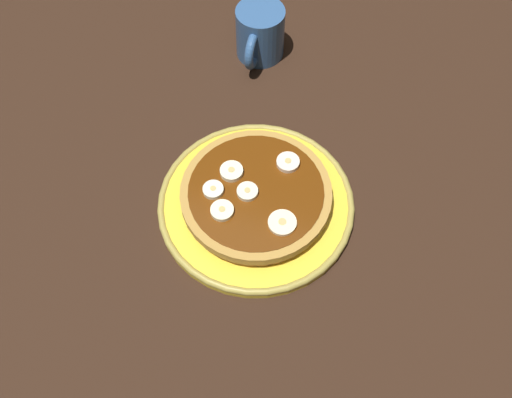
{
  "coord_description": "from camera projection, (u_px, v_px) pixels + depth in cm",
  "views": [
    {
      "loc": [
        35.52,
        10.41,
        64.49
      ],
      "look_at": [
        0.0,
        0.0,
        2.09
      ],
      "focal_mm": 38.43,
      "sensor_mm": 36.0,
      "label": 1
    }
  ],
  "objects": [
    {
      "name": "ground_plane",
      "position": [
        256.0,
        212.0,
        0.76
      ],
      "size": [
        140.0,
        140.0,
        3.0
      ],
      "primitive_type": "cube",
      "color": "black"
    },
    {
      "name": "plate",
      "position": [
        256.0,
        204.0,
        0.74
      ],
      "size": [
        26.4,
        26.4,
        1.63
      ],
      "color": "yellow",
      "rests_on": "ground_plane"
    },
    {
      "name": "pancake_stack",
      "position": [
        257.0,
        196.0,
        0.72
      ],
      "size": [
        20.02,
        19.81,
        2.97
      ],
      "color": "tan",
      "rests_on": "plate"
    },
    {
      "name": "banana_slice_0",
      "position": [
        247.0,
        192.0,
        0.7
      ],
      "size": [
        2.76,
        2.76,
        0.86
      ],
      "color": "beige",
      "rests_on": "pancake_stack"
    },
    {
      "name": "banana_slice_1",
      "position": [
        222.0,
        211.0,
        0.69
      ],
      "size": [
        2.96,
        2.96,
        0.89
      ],
      "color": "#F7F0BF",
      "rests_on": "pancake_stack"
    },
    {
      "name": "banana_slice_2",
      "position": [
        232.0,
        172.0,
        0.72
      ],
      "size": [
        3.06,
        3.06,
        0.98
      ],
      "color": "#EEE8C0",
      "rests_on": "pancake_stack"
    },
    {
      "name": "banana_slice_3",
      "position": [
        213.0,
        190.0,
        0.7
      ],
      "size": [
        2.7,
        2.7,
        0.91
      ],
      "color": "#EBE8C5",
      "rests_on": "pancake_stack"
    },
    {
      "name": "banana_slice_4",
      "position": [
        282.0,
        223.0,
        0.68
      ],
      "size": [
        3.6,
        3.6,
        0.72
      ],
      "color": "#F7E5B8",
      "rests_on": "pancake_stack"
    },
    {
      "name": "banana_slice_5",
      "position": [
        288.0,
        163.0,
        0.72
      ],
      "size": [
        3.08,
        3.08,
        0.93
      ],
      "color": "#F4E1C3",
      "rests_on": "pancake_stack"
    },
    {
      "name": "coffee_mug",
      "position": [
        260.0,
        33.0,
        0.85
      ],
      "size": [
        10.8,
        7.6,
        8.29
      ],
      "color": "#33598C",
      "rests_on": "ground_plane"
    }
  ]
}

